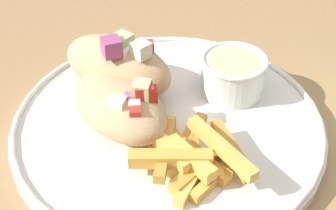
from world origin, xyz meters
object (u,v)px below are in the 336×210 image
object	(u,v)px
plate	(168,123)
pita_sandwich_near	(120,106)
pita_sandwich_far	(118,65)
sauce_ramekin	(233,73)
fries_pile	(191,156)

from	to	relation	value
plate	pita_sandwich_near	distance (m)	0.05
plate	pita_sandwich_far	distance (m)	0.08
pita_sandwich_near	sauce_ramekin	bearing A→B (deg)	73.94
pita_sandwich_near	plate	bearing A→B (deg)	55.45
fries_pile	pita_sandwich_far	bearing A→B (deg)	158.48
pita_sandwich_far	fries_pile	bearing A→B (deg)	-26.25
sauce_ramekin	pita_sandwich_near	bearing A→B (deg)	-119.23
pita_sandwich_near	fries_pile	distance (m)	0.09
plate	sauce_ramekin	distance (m)	0.09
plate	pita_sandwich_far	xyz separation A→B (m)	(-0.07, 0.01, 0.04)
pita_sandwich_far	sauce_ramekin	xyz separation A→B (m)	(0.10, 0.07, -0.01)
plate	sauce_ramekin	bearing A→B (deg)	70.88
pita_sandwich_near	pita_sandwich_far	size ratio (longest dim) A/B	1.00
fries_pile	plate	bearing A→B (deg)	144.16
plate	pita_sandwich_near	world-z (taller)	pita_sandwich_near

